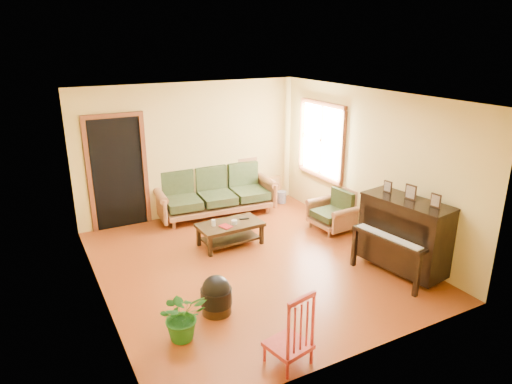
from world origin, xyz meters
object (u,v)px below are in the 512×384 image
ceramic_crock (281,197)px  footstool (216,299)px  sofa (216,191)px  red_chair (289,327)px  armchair (332,210)px  coffee_table (230,234)px  potted_plant (183,315)px  piano (404,236)px

ceramic_crock → footstool: bearing=-132.5°
sofa → red_chair: size_ratio=2.57×
footstool → armchair: bearing=26.8°
sofa → footstool: size_ratio=5.70×
coffee_table → ceramic_crock: (1.86, 1.38, -0.07)m
footstool → potted_plant: bearing=-151.0°
armchair → red_chair: (-2.65, -2.74, 0.07)m
footstool → ceramic_crock: 4.26m
footstool → ceramic_crock: footstool is taller
coffee_table → footstool: (-1.02, -1.76, -0.00)m
coffee_table → armchair: (1.93, -0.28, 0.19)m
coffee_table → ceramic_crock: size_ratio=4.29×
piano → armchair: bearing=79.9°
armchair → red_chair: red_chair is taller
piano → red_chair: (-2.60, -0.94, -0.13)m
sofa → potted_plant: (-1.93, -3.46, -0.19)m
footstool → potted_plant: potted_plant is taller
sofa → coffee_table: bearing=-99.7°
piano → footstool: 2.95m
red_chair → footstool: bearing=91.8°
coffee_table → ceramic_crock: bearing=36.6°
armchair → potted_plant: bearing=-156.8°
coffee_table → piano: bearing=-47.7°
piano → footstool: piano is taller
armchair → piano: size_ratio=0.59×
piano → red_chair: size_ratio=1.45×
footstool → ceramic_crock: bearing=47.5°
piano → ceramic_crock: (-0.03, 3.46, -0.45)m
potted_plant → ceramic_crock: bearing=45.2°
footstool → red_chair: 1.32m
sofa → piano: piano is taller
armchair → piano: (-0.04, -1.80, 0.19)m
coffee_table → sofa: bearing=75.9°
coffee_table → ceramic_crock: coffee_table is taller
coffee_table → ceramic_crock: 2.32m
sofa → potted_plant: bearing=-114.7°
potted_plant → footstool: bearing=29.0°
red_chair → potted_plant: size_ratio=1.46×
coffee_table → footstool: 2.04m
ceramic_crock → potted_plant: (-3.44, -3.45, 0.18)m
footstool → potted_plant: size_ratio=0.66×
piano → red_chair: bearing=-168.8°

